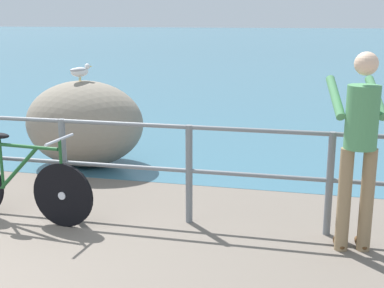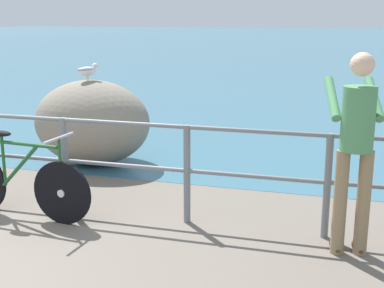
% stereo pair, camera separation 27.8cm
% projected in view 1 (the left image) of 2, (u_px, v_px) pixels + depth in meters
% --- Properties ---
extents(ground_plane, '(120.00, 120.00, 0.10)m').
position_uv_depth(ground_plane, '(239.00, 65.00, 22.98)').
color(ground_plane, '#6B6056').
extents(sea_surface, '(120.00, 90.00, 0.01)m').
position_uv_depth(sea_surface, '(280.00, 38.00, 49.47)').
color(sea_surface, '#38667A').
rests_on(sea_surface, ground_plane).
extents(promenade_railing, '(9.69, 0.07, 1.02)m').
position_uv_depth(promenade_railing, '(5.00, 151.00, 5.66)').
color(promenade_railing, slate).
rests_on(promenade_railing, ground_plane).
extents(bicycle, '(1.70, 0.48, 0.92)m').
position_uv_depth(bicycle, '(18.00, 184.00, 5.31)').
color(bicycle, black).
rests_on(bicycle, ground_plane).
extents(person_at_railing, '(0.53, 0.67, 1.78)m').
position_uv_depth(person_at_railing, '(359.00, 143.00, 4.50)').
color(person_at_railing, '#8C7251').
rests_on(person_at_railing, ground_plane).
extents(breakwater_boulder_main, '(1.68, 1.30, 1.20)m').
position_uv_depth(breakwater_boulder_main, '(85.00, 123.00, 7.27)').
color(breakwater_boulder_main, gray).
rests_on(breakwater_boulder_main, ground).
extents(seagull, '(0.27, 0.31, 0.23)m').
position_uv_depth(seagull, '(80.00, 71.00, 7.06)').
color(seagull, gold).
rests_on(seagull, breakwater_boulder_main).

